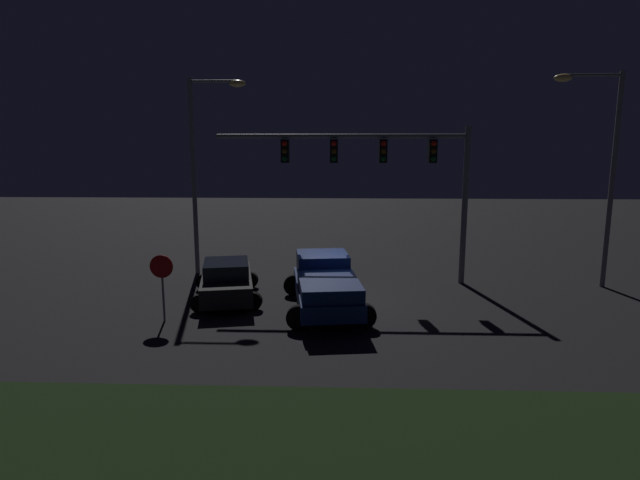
{
  "coord_description": "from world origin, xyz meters",
  "views": [
    {
      "loc": [
        0.02,
        -18.47,
        5.63
      ],
      "look_at": [
        -0.73,
        1.27,
        2.11
      ],
      "focal_mm": 29.11,
      "sensor_mm": 36.0,
      "label": 1
    }
  ],
  "objects": [
    {
      "name": "stop_sign",
      "position": [
        -5.73,
        -2.34,
        1.56
      ],
      "size": [
        0.76,
        0.08,
        2.23
      ],
      "color": "slate",
      "rests_on": "ground_plane"
    },
    {
      "name": "pickup_truck",
      "position": [
        -0.48,
        -0.77,
        1.0
      ],
      "size": [
        3.33,
        5.61,
        1.8
      ],
      "rotation": [
        0.0,
        0.0,
        1.7
      ],
      "color": "navy",
      "rests_on": "ground_plane"
    },
    {
      "name": "street_lamp_left",
      "position": [
        -5.95,
        4.28,
        5.36
      ],
      "size": [
        2.5,
        0.44,
        8.58
      ],
      "color": "slate",
      "rests_on": "ground_plane"
    },
    {
      "name": "street_lamp_right",
      "position": [
        10.31,
        2.62,
        5.35
      ],
      "size": [
        2.69,
        0.44,
        8.54
      ],
      "color": "slate",
      "rests_on": "ground_plane"
    },
    {
      "name": "ground_plane",
      "position": [
        0.0,
        0.0,
        0.0
      ],
      "size": [
        80.0,
        80.0,
        0.0
      ],
      "primitive_type": "plane",
      "color": "black"
    },
    {
      "name": "traffic_signal_gantry",
      "position": [
        1.8,
        2.97,
        5.03
      ],
      "size": [
        10.32,
        0.56,
        6.5
      ],
      "color": "slate",
      "rests_on": "ground_plane"
    },
    {
      "name": "car_sedan",
      "position": [
        -4.19,
        0.2,
        0.74
      ],
      "size": [
        3.05,
        4.67,
        1.51
      ],
      "rotation": [
        0.0,
        0.0,
        1.78
      ],
      "color": "black",
      "rests_on": "ground_plane"
    },
    {
      "name": "grass_median",
      "position": [
        0.0,
        -9.72,
        0.05
      ],
      "size": [
        27.67,
        5.18,
        0.1
      ],
      "primitive_type": "cube",
      "color": "black",
      "rests_on": "ground_plane"
    }
  ]
}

